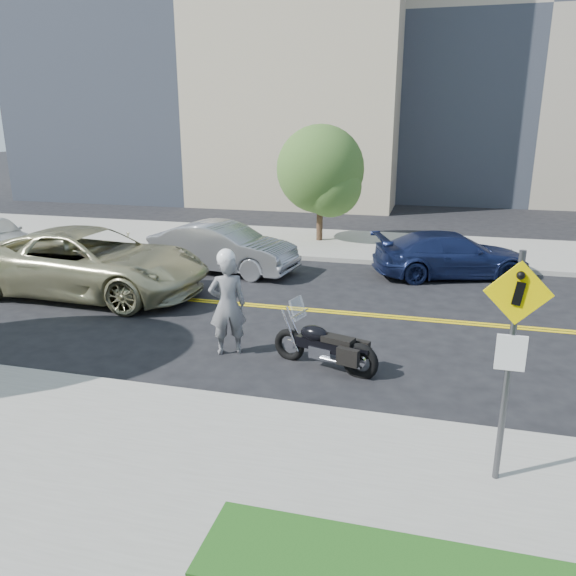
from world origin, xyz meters
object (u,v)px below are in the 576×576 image
Objects in this scene: parked_car_silver at (223,248)px; parked_car_blue at (451,255)px; motorcycle at (325,336)px; pedestrian_sign at (511,348)px; motorcyclist at (227,302)px; suv at (90,262)px.

parked_car_silver is 1.00× the size of parked_car_blue.
parked_car_blue reaches higher than motorcycle.
parked_car_blue is at bearing 92.38° from pedestrian_sign.
suv is at bearing -56.25° from motorcyclist.
pedestrian_sign is at bearing 162.92° from parked_car_blue.
pedestrian_sign is at bearing -30.22° from motorcycle.
motorcyclist is at bearing 146.13° from pedestrian_sign.
motorcycle is at bearing 132.91° from pedestrian_sign.
pedestrian_sign reaches higher than motorcycle.
pedestrian_sign is 5.94m from motorcyclist.
parked_car_blue is at bearing 88.88° from motorcycle.
motorcyclist reaches higher than suv.
pedestrian_sign is 0.64× the size of parked_car_blue.
pedestrian_sign reaches higher than motorcyclist.
parked_car_silver is at bearing -94.62° from motorcyclist.
motorcyclist is 0.34× the size of suv.
motorcycle is 7.64m from parked_car_silver.
parked_car_silver is 6.96m from parked_car_blue.
pedestrian_sign is 4.38m from motorcycle.
parked_car_blue is (6.86, 1.20, -0.09)m from parked_car_silver.
suv is (-9.89, 6.14, -1.07)m from pedestrian_sign.
parked_car_blue is (9.46, 4.35, -0.22)m from suv.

